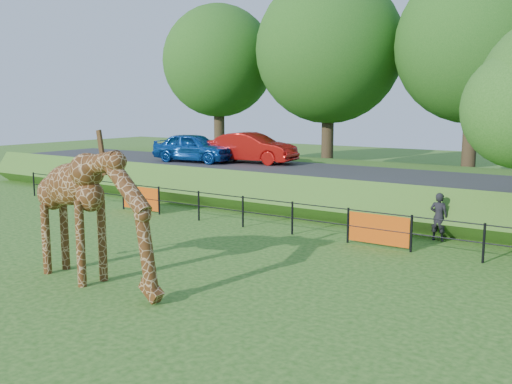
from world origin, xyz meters
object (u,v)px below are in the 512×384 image
car_blue (194,147)px  car_red (252,148)px  visitor (439,217)px  giraffe (94,217)px

car_blue → car_red: size_ratio=0.95×
car_red → car_blue: bearing=108.2°
car_red → visitor: size_ratio=2.89×
car_red → visitor: bearing=-120.9°
giraffe → visitor: bearing=64.6°
giraffe → car_blue: size_ratio=1.10×
car_blue → car_red: 2.87m
giraffe → car_blue: giraffe is taller
giraffe → car_red: (-5.16, 13.84, 0.51)m
car_blue → car_red: (2.62, 1.19, 0.02)m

